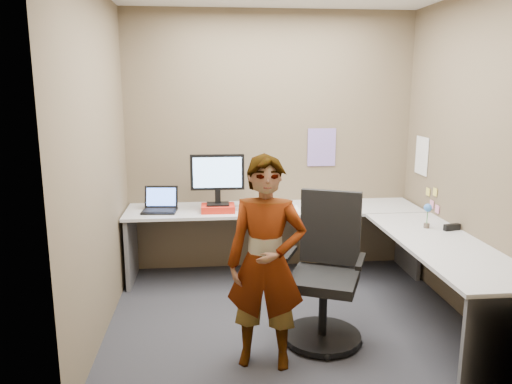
{
  "coord_description": "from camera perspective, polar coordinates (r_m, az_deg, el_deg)",
  "views": [
    {
      "loc": [
        -0.65,
        -3.9,
        1.94
      ],
      "look_at": [
        -0.25,
        0.25,
        1.05
      ],
      "focal_mm": 35.0,
      "sensor_mm": 36.0,
      "label": 1
    }
  ],
  "objects": [
    {
      "name": "person",
      "position": [
        3.45,
        1.17,
        -8.13
      ],
      "size": [
        0.61,
        0.47,
        1.49
      ],
      "primitive_type": "imported",
      "rotation": [
        0.0,
        0.0,
        -0.22
      ],
      "color": "#999399",
      "rests_on": "ground"
    },
    {
      "name": "paper_ream",
      "position": [
        4.91,
        -4.36,
        -1.85
      ],
      "size": [
        0.33,
        0.24,
        0.07
      ],
      "primitive_type": "cube",
      "rotation": [
        0.0,
        0.0,
        -0.01
      ],
      "color": "red",
      "rests_on": "desk"
    },
    {
      "name": "sticky_note_c",
      "position": [
        5.01,
        20.0,
        -1.85
      ],
      "size": [
        0.01,
        0.07,
        0.07
      ],
      "primitive_type": "cube",
      "color": "pink",
      "rests_on": "wall_right"
    },
    {
      "name": "desk",
      "position": [
        4.62,
        8.39,
        -5.08
      ],
      "size": [
        2.98,
        2.58,
        0.73
      ],
      "color": "#B7B7B7",
      "rests_on": "ground"
    },
    {
      "name": "flower",
      "position": [
        4.56,
        19.02,
        -2.16
      ],
      "size": [
        0.07,
        0.07,
        0.22
      ],
      "color": "brown",
      "rests_on": "desk"
    },
    {
      "name": "monitor",
      "position": [
        4.86,
        -4.43,
        1.93
      ],
      "size": [
        0.52,
        0.15,
        0.5
      ],
      "rotation": [
        0.0,
        0.0,
        -0.01
      ],
      "color": "black",
      "rests_on": "paper_ream"
    },
    {
      "name": "sticky_note_a",
      "position": [
        5.04,
        19.78,
        -0.01
      ],
      "size": [
        0.01,
        0.07,
        0.07
      ],
      "primitive_type": "cube",
      "color": "#F2E059",
      "rests_on": "wall_right"
    },
    {
      "name": "calendar_purple",
      "position": [
        5.36,
        7.51,
        5.09
      ],
      "size": [
        0.3,
        0.01,
        0.4
      ],
      "primitive_type": "cube",
      "color": "#846BB7",
      "rests_on": "wall_back"
    },
    {
      "name": "laptop",
      "position": [
        5.01,
        -10.89,
        -1.45
      ],
      "size": [
        0.35,
        0.3,
        0.23
      ],
      "rotation": [
        0.0,
        0.0,
        -0.09
      ],
      "color": "black",
      "rests_on": "desk"
    },
    {
      "name": "sticky_note_b",
      "position": [
        5.11,
        19.44,
        -1.32
      ],
      "size": [
        0.01,
        0.07,
        0.07
      ],
      "primitive_type": "cube",
      "color": "pink",
      "rests_on": "wall_right"
    },
    {
      "name": "calendar_white",
      "position": [
        5.3,
        18.42,
        3.95
      ],
      "size": [
        0.01,
        0.28,
        0.38
      ],
      "primitive_type": "cube",
      "color": "white",
      "rests_on": "wall_right"
    },
    {
      "name": "office_chair",
      "position": [
        3.93,
        7.91,
        -10.16
      ],
      "size": [
        0.66,
        0.66,
        1.13
      ],
      "rotation": [
        0.0,
        0.0,
        -0.41
      ],
      "color": "black",
      "rests_on": "ground"
    },
    {
      "name": "trackball_mouse",
      "position": [
        4.94,
        -1.7,
        -1.83
      ],
      "size": [
        0.12,
        0.08,
        0.07
      ],
      "color": "#B7B7BC",
      "rests_on": "desk"
    },
    {
      "name": "wall_right",
      "position": [
        4.49,
        23.21,
        3.53
      ],
      "size": [
        0.0,
        2.7,
        2.7
      ],
      "primitive_type": "plane",
      "rotation": [
        1.57,
        0.0,
        -1.57
      ],
      "color": "brown",
      "rests_on": "ground"
    },
    {
      "name": "ground",
      "position": [
        4.4,
        3.68,
        -14.12
      ],
      "size": [
        3.0,
        3.0,
        0.0
      ],
      "primitive_type": "plane",
      "color": "black",
      "rests_on": "ground"
    },
    {
      "name": "sticky_note_d",
      "position": [
        5.17,
        19.06,
        0.01
      ],
      "size": [
        0.01,
        0.07,
        0.07
      ],
      "primitive_type": "cube",
      "color": "#F2E059",
      "rests_on": "wall_right"
    },
    {
      "name": "wall_left",
      "position": [
        4.03,
        -17.61,
        3.08
      ],
      "size": [
        0.0,
        2.7,
        2.7
      ],
      "primitive_type": "plane",
      "rotation": [
        1.57,
        0.0,
        1.57
      ],
      "color": "brown",
      "rests_on": "ground"
    },
    {
      "name": "origami",
      "position": [
        4.95,
        4.62,
        -1.78
      ],
      "size": [
        0.1,
        0.1,
        0.06
      ],
      "primitive_type": "cone",
      "color": "white",
      "rests_on": "desk"
    },
    {
      "name": "stapler",
      "position": [
        4.58,
        21.49,
        -3.76
      ],
      "size": [
        0.16,
        0.07,
        0.05
      ],
      "primitive_type": "cube",
      "rotation": [
        0.0,
        0.0,
        0.22
      ],
      "color": "black",
      "rests_on": "desk"
    },
    {
      "name": "wall_back",
      "position": [
        5.27,
        1.63,
        5.61
      ],
      "size": [
        3.0,
        0.0,
        3.0
      ],
      "primitive_type": "plane",
      "rotation": [
        1.57,
        0.0,
        0.0
      ],
      "color": "brown",
      "rests_on": "ground"
    }
  ]
}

